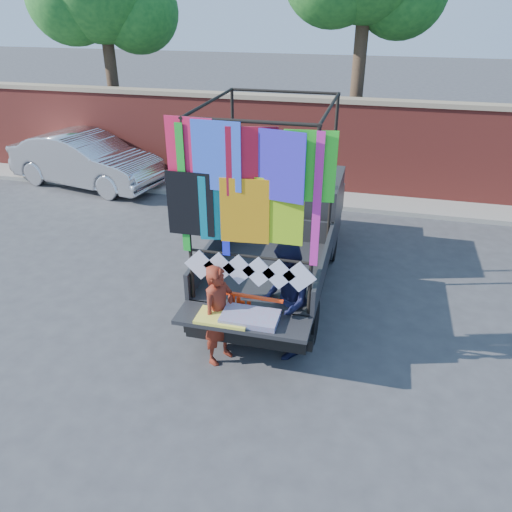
% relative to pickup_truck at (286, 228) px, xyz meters
% --- Properties ---
extents(ground, '(90.00, 90.00, 0.00)m').
position_rel_pickup_truck_xyz_m(ground, '(-0.18, -2.29, -0.91)').
color(ground, '#38383A').
rests_on(ground, ground).
extents(brick_wall, '(30.00, 0.45, 2.61)m').
position_rel_pickup_truck_xyz_m(brick_wall, '(-0.18, 4.71, 0.42)').
color(brick_wall, '#9B362D').
rests_on(brick_wall, ground).
extents(curb, '(30.00, 1.20, 0.12)m').
position_rel_pickup_truck_xyz_m(curb, '(-0.18, 4.01, -0.85)').
color(curb, gray).
rests_on(curb, ground).
extents(pickup_truck, '(2.28, 5.72, 3.60)m').
position_rel_pickup_truck_xyz_m(pickup_truck, '(0.00, 0.00, 0.00)').
color(pickup_truck, black).
rests_on(pickup_truck, ground).
extents(sedan, '(4.83, 2.49, 1.52)m').
position_rel_pickup_truck_xyz_m(sedan, '(-6.57, 3.64, -0.15)').
color(sedan, silver).
rests_on(sedan, ground).
extents(woman, '(0.60, 0.69, 1.60)m').
position_rel_pickup_truck_xyz_m(woman, '(-0.40, -3.03, -0.11)').
color(woman, maroon).
rests_on(woman, ground).
extents(man, '(0.93, 1.06, 1.85)m').
position_rel_pickup_truck_xyz_m(man, '(0.51, -2.61, 0.02)').
color(man, '#151735').
rests_on(man, ground).
extents(streamer_bundle, '(0.93, 0.09, 0.64)m').
position_rel_pickup_truck_xyz_m(streamer_bundle, '(-0.05, -2.83, -0.05)').
color(streamer_bundle, '#FF360D').
rests_on(streamer_bundle, ground).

